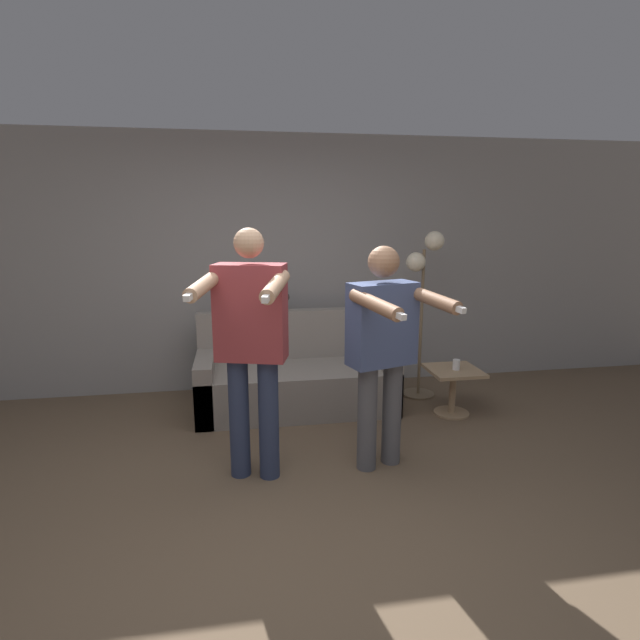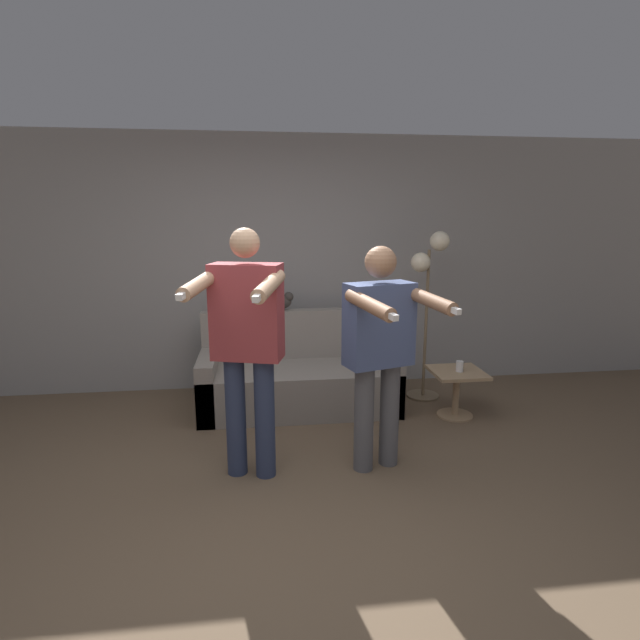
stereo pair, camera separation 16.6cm
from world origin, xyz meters
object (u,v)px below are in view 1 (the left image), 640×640
Objects in this scene: person_left at (251,338)px; side_table at (453,381)px; couch at (296,379)px; person_right at (383,343)px; cat at (270,302)px; floor_lamp at (424,276)px; cup at (456,365)px.

side_table is (1.84, 0.83, -0.69)m from person_left.
couch reaches higher than side_table.
cat is (-0.68, 1.54, 0.04)m from person_right.
cat is at bearing 172.85° from floor_lamp.
couch is at bearing -175.45° from floor_lamp.
side_table is (1.40, -0.41, 0.03)m from couch.
person_right is 0.97× the size of floor_lamp.
person_left is 18.13× the size of cup.
floor_lamp is 1.05m from side_table.
cat is 1.88m from side_table.
person_right is (0.91, -0.00, -0.07)m from person_left.
couch is at bearing -53.60° from cat.
person_right is 1.40m from side_table.
person_right is at bearing -138.12° from side_table.
floor_lamp is at bearing 103.83° from cup.
side_table is at bearing -23.56° from cat.
floor_lamp is at bearing 103.42° from side_table.
person_left is 1.56m from cat.
person_right reaches higher than couch.
person_right reaches higher than cup.
person_right is 1.60m from floor_lamp.
cup is at bearing 23.85° from person_right.
cup reaches higher than side_table.
person_left is 1.08× the size of person_right.
person_left reaches higher than floor_lamp.
cup is at bearing -76.17° from floor_lamp.
person_left is at bearing -156.34° from cup.
couch reaches higher than cup.
cup is at bearing -24.09° from cat.
person_right is 16.82× the size of cup.
person_right is 1.68m from cat.
cat is at bearing 97.34° from person_left.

